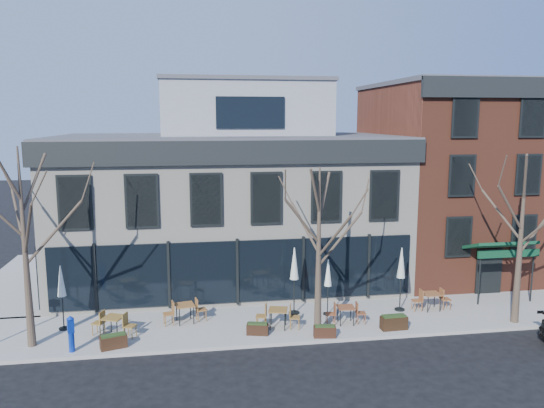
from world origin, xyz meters
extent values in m
plane|color=black|center=(0.00, 0.00, 0.00)|extent=(120.00, 120.00, 0.00)
cube|color=gray|center=(3.25, -2.15, 0.07)|extent=(33.50, 4.70, 0.15)
cube|color=gray|center=(-11.25, 6.00, 0.07)|extent=(4.50, 12.00, 0.15)
cube|color=beige|center=(0.00, 5.00, 4.00)|extent=(18.00, 10.00, 8.00)
cube|color=#47474C|center=(0.00, 5.00, 8.05)|extent=(18.30, 10.30, 0.30)
cube|color=black|center=(0.00, -0.12, 7.55)|extent=(18.30, 0.25, 1.10)
cube|color=black|center=(-9.12, 5.00, 7.55)|extent=(0.25, 10.30, 1.10)
cube|color=black|center=(0.00, -0.06, 1.90)|extent=(17.20, 0.12, 3.00)
cube|color=black|center=(-9.06, 4.00, 1.90)|extent=(0.12, 7.50, 3.00)
cube|color=gray|center=(1.00, 6.00, 9.60)|extent=(9.00, 6.50, 3.00)
cube|color=brown|center=(13.00, 5.00, 5.50)|extent=(8.00, 10.00, 11.00)
cube|color=#47474C|center=(13.00, 5.00, 11.05)|extent=(8.20, 10.20, 0.25)
cube|color=black|center=(13.00, -0.12, 10.60)|extent=(8.20, 0.25, 1.00)
cube|color=#0C371F|center=(13.00, -0.85, 2.90)|extent=(3.20, 1.66, 0.67)
cube|color=black|center=(13.00, -0.05, 1.25)|extent=(1.40, 0.10, 2.50)
cone|color=#382B21|center=(-8.50, -3.20, 4.11)|extent=(0.34, 0.34, 7.92)
cylinder|color=#382B21|center=(-7.43, -3.01, 4.68)|extent=(2.23, 0.50, 2.48)
cylinder|color=#382B21|center=(-8.95, -2.23, 5.14)|extent=(1.03, 2.05, 2.14)
cylinder|color=#382B21|center=(-8.05, -4.16, 5.05)|extent=(1.03, 2.04, 2.28)
cone|color=#382B21|center=(3.00, -3.90, 3.67)|extent=(0.34, 0.34, 7.04)
cylinder|color=#382B21|center=(3.95, -3.73, 4.18)|extent=(2.00, 0.46, 2.21)
cylinder|color=#382B21|center=(2.60, -3.04, 4.59)|extent=(0.93, 1.84, 1.91)
cylinder|color=#382B21|center=(2.25, -4.17, 5.04)|extent=(1.61, 0.68, 1.97)
cylinder|color=#382B21|center=(3.40, -4.76, 4.51)|extent=(0.93, 1.83, 2.03)
cone|color=#382B21|center=(12.00, -3.90, 3.89)|extent=(0.34, 0.34, 7.48)
cylinder|color=#382B21|center=(13.01, -3.72, 4.43)|extent=(2.12, 0.48, 2.35)
cylinder|color=#382B21|center=(11.57, -2.99, 4.86)|extent=(0.98, 1.94, 2.03)
cylinder|color=#382B21|center=(11.20, -4.19, 5.35)|extent=(1.71, 0.71, 2.09)
cylinder|color=#0B2B9A|center=(-6.81, -4.03, 0.54)|extent=(0.22, 0.22, 0.78)
cube|color=#0B2B9A|center=(-6.81, -4.03, 1.21)|extent=(0.30, 0.27, 0.56)
cone|color=#0B2B9A|center=(-6.81, -4.03, 1.55)|extent=(0.29, 0.29, 0.13)
cube|color=brown|center=(-5.39, -2.72, 0.96)|extent=(1.01, 1.01, 0.04)
cylinder|color=black|center=(-5.79, -2.89, 0.55)|extent=(0.04, 0.04, 0.80)
cylinder|color=black|center=(-5.22, -3.12, 0.55)|extent=(0.04, 0.04, 0.80)
cylinder|color=black|center=(-5.56, -2.32, 0.55)|extent=(0.04, 0.04, 0.80)
cylinder|color=black|center=(-4.99, -2.55, 0.55)|extent=(0.04, 0.04, 0.80)
cube|color=brown|center=(-2.48, -1.69, 0.97)|extent=(0.93, 0.93, 0.04)
cylinder|color=black|center=(-2.72, -2.06, 0.55)|extent=(0.04, 0.04, 0.80)
cylinder|color=black|center=(-2.11, -1.93, 0.55)|extent=(0.04, 0.04, 0.80)
cylinder|color=black|center=(-2.85, -1.45, 0.55)|extent=(0.04, 0.04, 0.80)
cylinder|color=black|center=(-2.24, -1.32, 0.55)|extent=(0.04, 0.04, 0.80)
cube|color=brown|center=(1.48, -2.93, 0.97)|extent=(0.95, 0.95, 0.04)
cylinder|color=black|center=(1.10, -3.16, 0.55)|extent=(0.04, 0.04, 0.81)
cylinder|color=black|center=(1.71, -3.31, 0.55)|extent=(0.04, 0.04, 0.81)
cylinder|color=black|center=(1.26, -2.55, 0.55)|extent=(0.04, 0.04, 0.81)
cylinder|color=black|center=(1.87, -2.70, 0.55)|extent=(0.04, 0.04, 0.81)
cube|color=brown|center=(4.51, -2.93, 0.91)|extent=(0.78, 0.78, 0.04)
cylinder|color=black|center=(4.20, -3.19, 0.52)|extent=(0.04, 0.04, 0.75)
cylinder|color=black|center=(4.78, -3.24, 0.52)|extent=(0.04, 0.04, 0.75)
cylinder|color=black|center=(4.25, -2.61, 0.52)|extent=(0.04, 0.04, 0.75)
cylinder|color=black|center=(4.82, -2.66, 0.52)|extent=(0.04, 0.04, 0.75)
cube|color=brown|center=(9.00, -1.90, 0.94)|extent=(0.77, 0.77, 0.04)
cylinder|color=black|center=(8.69, -2.20, 0.54)|extent=(0.04, 0.04, 0.78)
cylinder|color=black|center=(9.30, -2.21, 0.54)|extent=(0.04, 0.04, 0.78)
cylinder|color=black|center=(8.70, -1.59, 0.54)|extent=(0.04, 0.04, 0.78)
cylinder|color=black|center=(9.31, -1.60, 0.54)|extent=(0.04, 0.04, 0.78)
cylinder|color=black|center=(-7.62, -1.64, 0.18)|extent=(0.45, 0.45, 0.06)
cylinder|color=black|center=(-7.62, -1.64, 1.27)|extent=(0.05, 0.05, 2.25)
cone|color=silver|center=(-7.62, -1.64, 2.30)|extent=(0.37, 0.37, 1.33)
cylinder|color=black|center=(2.51, -1.35, 0.18)|extent=(0.50, 0.50, 0.07)
cylinder|color=black|center=(2.51, -1.35, 1.41)|extent=(0.06, 0.06, 2.51)
cone|color=beige|center=(2.51, -1.35, 2.55)|extent=(0.41, 0.41, 1.48)
cylinder|color=black|center=(4.01, -1.72, 0.18)|extent=(0.42, 0.42, 0.06)
cylinder|color=black|center=(4.01, -1.72, 1.20)|extent=(0.05, 0.05, 2.09)
cone|color=silver|center=(4.01, -1.72, 2.15)|extent=(0.34, 0.34, 1.24)
cylinder|color=black|center=(7.52, -1.71, 0.18)|extent=(0.48, 0.48, 0.07)
cylinder|color=black|center=(7.52, -1.71, 1.36)|extent=(0.06, 0.06, 2.42)
cone|color=#B7BDB0|center=(7.52, -1.71, 2.46)|extent=(0.40, 0.40, 1.43)
cube|color=black|center=(-5.25, -3.95, 0.40)|extent=(1.09, 0.70, 0.51)
cube|color=#1E3314|center=(-5.25, -3.95, 0.68)|extent=(0.97, 0.59, 0.08)
cube|color=black|center=(0.52, -3.50, 0.38)|extent=(0.96, 0.57, 0.45)
cube|color=#1E3314|center=(0.52, -3.50, 0.62)|extent=(0.86, 0.47, 0.07)
cube|color=#331B11|center=(3.23, -4.20, 0.38)|extent=(0.95, 0.48, 0.45)
cube|color=#1E3314|center=(3.23, -4.20, 0.62)|extent=(0.85, 0.40, 0.07)
cube|color=black|center=(6.37, -3.85, 0.43)|extent=(1.15, 0.50, 0.56)
cube|color=#1E3314|center=(6.37, -3.85, 0.74)|extent=(1.03, 0.40, 0.09)
camera|label=1|loc=(-2.16, -24.39, 9.06)|focal=35.00mm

